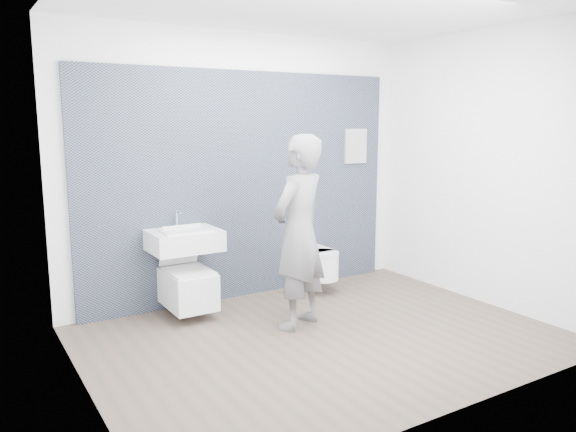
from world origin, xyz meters
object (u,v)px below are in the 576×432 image
toilet_square (188,286)px  visitor (299,233)px  washbasin (184,240)px  toilet_rounded (318,263)px

toilet_square → visitor: (0.78, -0.79, 0.59)m
toilet_square → washbasin: bearing=90.0°
toilet_rounded → visitor: 1.24m
washbasin → visitor: (0.78, -0.84, 0.13)m
toilet_rounded → visitor: visitor is taller
toilet_rounded → visitor: size_ratio=0.33×
toilet_rounded → washbasin: bearing=178.4°
washbasin → toilet_rounded: bearing=-1.6°
washbasin → visitor: 1.15m
washbasin → toilet_rounded: washbasin is taller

